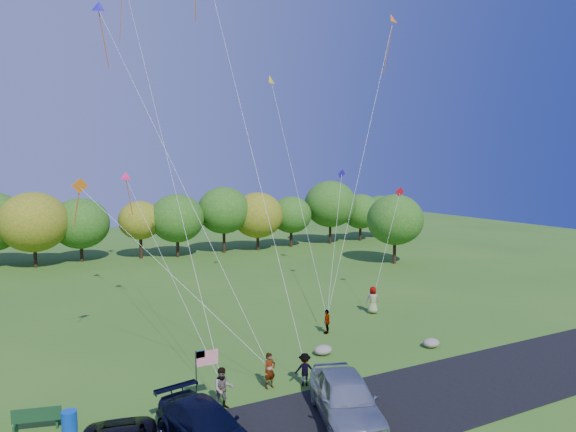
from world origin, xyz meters
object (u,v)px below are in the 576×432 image
minivan_silver (346,398)px  flyer_a (270,371)px  minivan_navy (206,427)px  flyer_d (327,321)px  flyer_e (373,300)px  park_bench (37,419)px  flyer_b (223,388)px  flyer_c (305,369)px  trash_barrel (69,422)px

minivan_silver → flyer_a: (-1.38, 4.35, -0.18)m
minivan_navy → minivan_silver: 5.75m
flyer_d → flyer_e: flyer_e is taller
minivan_navy → flyer_e: 19.75m
minivan_silver → flyer_e: size_ratio=2.95×
flyer_a → flyer_e: bearing=23.0°
flyer_a → park_bench: (-9.87, 0.59, -0.31)m
flyer_e → minivan_silver: bearing=83.3°
flyer_a → flyer_e: 14.13m
flyer_e → flyer_b: bearing=65.1°
flyer_b → flyer_c: (4.29, 0.45, -0.12)m
flyer_d → park_bench: size_ratio=0.85×
minivan_silver → flyer_c: bearing=105.4°
flyer_c → trash_barrel: size_ratio=1.78×
flyer_a → flyer_e: (11.79, 7.79, 0.11)m
flyer_d → trash_barrel: flyer_d is taller
minivan_navy → park_bench: 6.97m
flyer_a → trash_barrel: size_ratio=1.92×
flyer_b → flyer_e: size_ratio=0.95×
flyer_c → flyer_d: flyer_c is taller
flyer_b → trash_barrel: size_ratio=2.06×
minivan_silver → trash_barrel: bearing=175.9°
minivan_navy → flyer_d: minivan_navy is taller
flyer_b → trash_barrel: bearing=-177.5°
flyer_d → trash_barrel: 16.30m
trash_barrel → flyer_c: bearing=-2.3°
minivan_silver → minivan_navy: bearing=-168.4°
minivan_navy → flyer_a: flyer_a is taller
flyer_a → trash_barrel: bearing=170.1°
flyer_d → flyer_c: bearing=8.1°
flyer_b → flyer_e: flyer_e is taller
flyer_d → park_bench: (-16.44, -4.93, -0.23)m
flyer_b → flyer_d: flyer_b is taller
flyer_c → park_bench: 11.53m
minivan_navy → flyer_d: bearing=29.8°
flyer_e → flyer_a: bearing=67.4°
minivan_silver → park_bench: 12.29m
minivan_silver → trash_barrel: size_ratio=6.41×
minivan_silver → flyer_d: 11.17m
minivan_silver → flyer_c: size_ratio=3.61×
minivan_navy → flyer_b: flyer_b is taller
flyer_c → minivan_silver: bearing=108.5°
park_bench → minivan_silver: bearing=-9.4°
minivan_navy → park_bench: minivan_navy is taller
flyer_b → flyer_a: bearing=30.1°
flyer_a → flyer_c: 1.69m
minivan_navy → trash_barrel: size_ratio=6.02×
flyer_a → park_bench: bearing=166.2°
flyer_e → flyer_d: bearing=57.4°
minivan_silver → flyer_e: minivan_silver is taller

